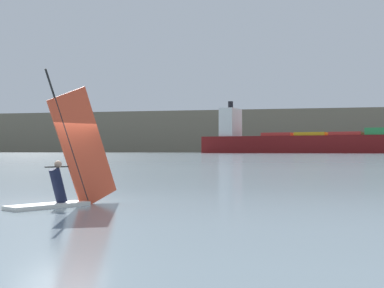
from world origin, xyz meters
The scene contains 3 objects.
ground_plane centered at (0.00, 0.00, 0.00)m, with size 4000.00×4000.00×0.00m, color gray.
windsurfer centered at (0.45, -0.68, 0.93)m, with size 2.05×3.63×4.20m.
cargo_ship centered at (-24.64, 424.73, 9.07)m, with size 168.70×50.45×42.31m.
Camera 1 is at (8.60, -15.74, 1.65)m, focal length 52.33 mm.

